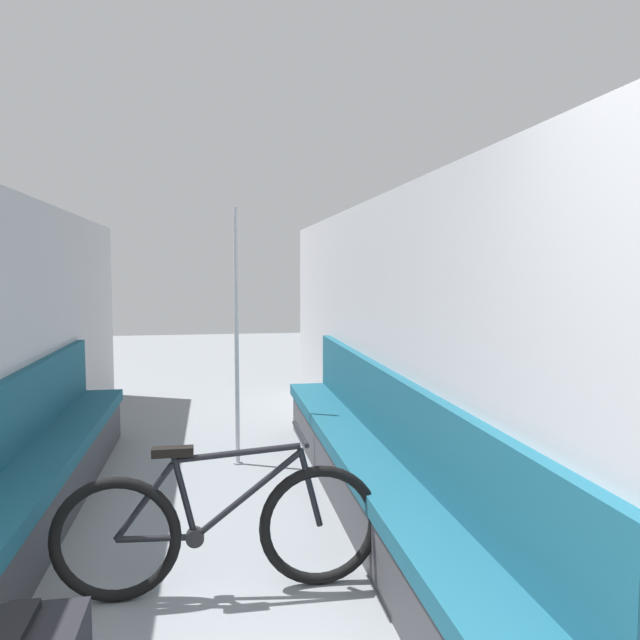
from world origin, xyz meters
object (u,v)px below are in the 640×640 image
(bicycle, at_px, (220,528))
(grab_pole_near, at_px, (237,341))
(bench_seat_row_left, at_px, (25,492))
(bench_seat_row_right, at_px, (371,472))

(bicycle, relative_size, grab_pole_near, 0.77)
(bicycle, bearing_deg, bench_seat_row_left, 151.29)
(bench_seat_row_right, bearing_deg, bicycle, -142.26)
(bench_seat_row_right, bearing_deg, bench_seat_row_left, 180.00)
(bench_seat_row_left, xyz_separation_m, bench_seat_row_right, (2.11, 0.00, 0.00))
(bench_seat_row_right, distance_m, grab_pole_near, 1.73)
(grab_pole_near, bearing_deg, bench_seat_row_left, -134.05)
(bench_seat_row_left, xyz_separation_m, bicycle, (1.13, -0.76, 0.01))
(bench_seat_row_left, distance_m, grab_pole_near, 2.01)
(grab_pole_near, bearing_deg, bench_seat_row_right, -58.97)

